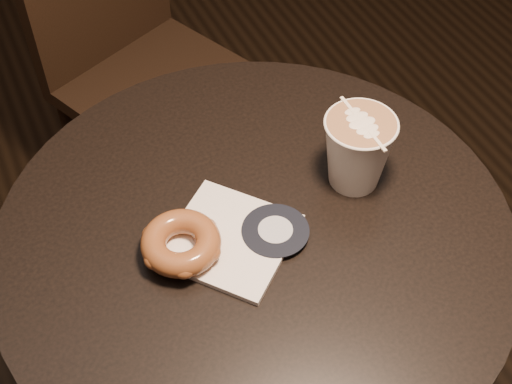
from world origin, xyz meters
The scene contains 5 objects.
cafe_table centered at (0.00, 0.00, 0.55)m, with size 0.70×0.70×0.75m.
chair centered at (0.05, 0.77, 0.53)m, with size 0.50×0.50×0.95m.
pastry_bag centered at (-0.04, 0.00, 0.75)m, with size 0.15×0.15×0.01m, color white.
doughnut centered at (-0.10, 0.00, 0.77)m, with size 0.10×0.10×0.03m, color brown.
latte_cup centered at (0.16, 0.02, 0.80)m, with size 0.10×0.10×0.11m, color white, non-canonical shape.
Camera 1 is at (-0.25, -0.53, 1.50)m, focal length 50.00 mm.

